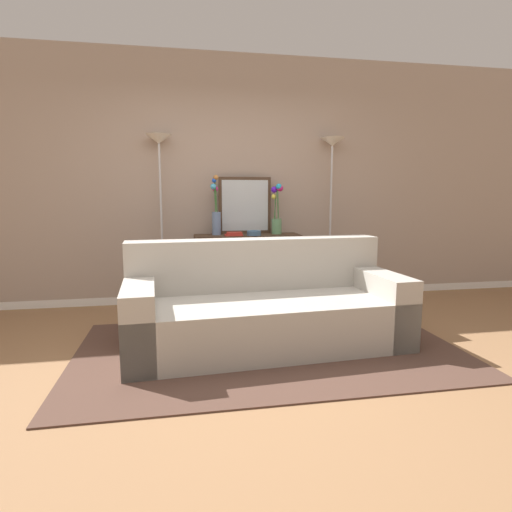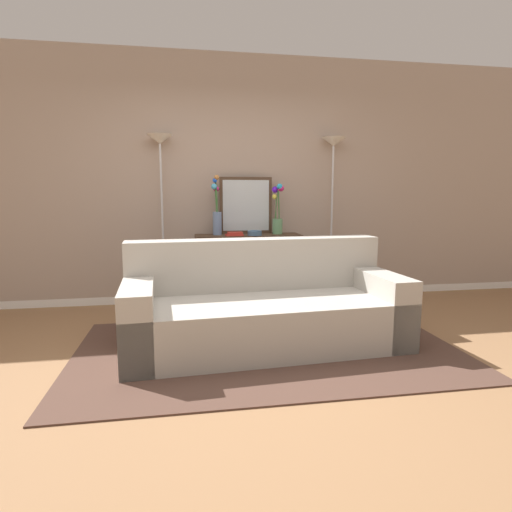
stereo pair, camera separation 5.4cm
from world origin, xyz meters
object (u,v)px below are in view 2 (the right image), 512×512
Objects in this scene: console_table at (248,257)px; wall_mirror at (246,205)px; vase_short_flowers at (278,213)px; vase_tall_flowers at (217,214)px; floor_lamp_left at (161,173)px; book_stack at (235,234)px; floor_lamp_right at (333,173)px; fruit_bowl at (255,233)px; book_row_under_console at (221,301)px; couch at (263,309)px.

console_table is 0.61m from wall_mirror.
console_table is 2.08× the size of vase_short_flowers.
console_table is 0.61m from vase_tall_flowers.
floor_lamp_left is 9.80× the size of book_stack.
console_table is at bearing -89.20° from wall_mirror.
floor_lamp_right reaches higher than fruit_bowl.
floor_lamp_right reaches higher than book_row_under_console.
console_table is 7.53× the size of fruit_bowl.
fruit_bowl is (-0.98, -0.22, -0.67)m from floor_lamp_right.
book_stack reaches higher than book_row_under_console.
fruit_bowl is at bearing -167.21° from floor_lamp_right.
couch is 1.95× the size of console_table.
couch is 2.16m from floor_lamp_right.
vase_short_flowers is at bearing -3.69° from floor_lamp_left.
vase_short_flowers reaches higher than book_row_under_console.
vase_short_flowers reaches higher than fruit_bowl.
vase_tall_flowers reaches higher than vase_short_flowers.
console_table is 1.80× the size of vase_tall_flowers.
floor_lamp_right is at bearing 10.12° from book_stack.
vase_short_flowers is 1.67× the size of book_row_under_console.
wall_mirror is at bearing 102.70° from fruit_bowl.
book_stack is at bearing -34.70° from book_row_under_console.
floor_lamp_right is (1.99, -0.00, 0.01)m from floor_lamp_left.
floor_lamp_right is 2.00m from book_row_under_console.
book_stack is at bearing -147.83° from console_table.
floor_lamp_right is at bearing 12.79° from fruit_bowl.
fruit_bowl reaches higher than book_row_under_console.
vase_short_flowers is (0.35, 0.03, 0.50)m from console_table.
console_table is 1.42m from floor_lamp_right.
couch is 3.59× the size of wall_mirror.
floor_lamp_left is at bearing -177.54° from wall_mirror.
fruit_bowl is at bearing -77.30° from wall_mirror.
wall_mirror reaches higher than fruit_bowl.
vase_short_flowers is at bearing 72.59° from couch.
vase_short_flowers is 2.94× the size of book_stack.
floor_lamp_left is at bearing 180.00° from floor_lamp_right.
wall_mirror is 1.15m from book_row_under_console.
floor_lamp_left is 0.76m from vase_tall_flowers.
wall_mirror reaches higher than couch.
vase_tall_flowers reaches higher than book_stack.
book_stack is 0.57× the size of book_row_under_console.
wall_mirror is 3.34× the size of book_stack.
floor_lamp_left reaches higher than couch.
wall_mirror is at bearing 18.74° from vase_tall_flowers.
vase_short_flowers is 0.58m from book_stack.
vase_short_flowers is (-0.69, -0.08, -0.46)m from floor_lamp_right.
vase_short_flowers is at bearing -0.54° from vase_tall_flowers.
vase_tall_flowers is at bearing 102.19° from couch.
couch is 1.21× the size of floor_lamp_right.
vase_short_flowers is at bearing 4.10° from console_table.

